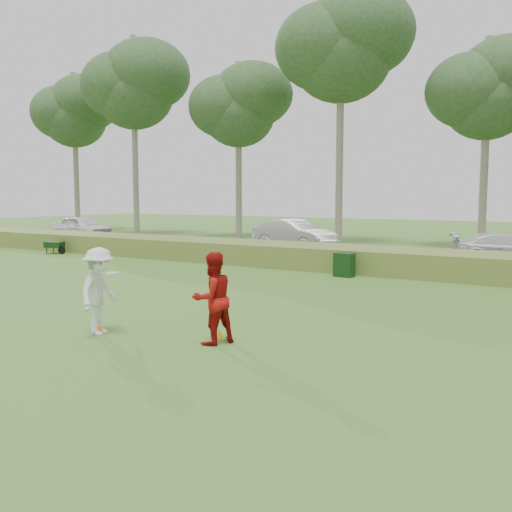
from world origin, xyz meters
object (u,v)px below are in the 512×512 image
Objects in this scene: cone_orange at (100,329)px; cone_yellow at (220,334)px; car_right at (508,249)px; player_red at (213,298)px; player_white at (99,291)px; utility_cabinet at (344,265)px; car_left at (82,227)px; car_mid at (294,234)px.

cone_yellow is (2.43, 1.02, 0.00)m from cone_orange.
car_right reaches higher than cone_yellow.
player_red is 0.92m from cone_yellow.
cone_orange is at bearing 145.10° from car_right.
cone_orange is (-0.02, 0.00, -0.83)m from player_white.
utility_cabinet is at bearing 98.45° from cone_yellow.
player_red is at bearing -73.06° from cone_yellow.
cone_yellow is 28.19m from car_left.
player_red reaches higher than cone_yellow.
cone_orange is at bearing 69.11° from player_white.
player_white reaches higher than car_mid.
player_white is 18.18m from car_right.
utility_cabinet is at bearing -22.86° from player_white.
utility_cabinet is (0.96, 10.76, -0.49)m from player_white.
player_white is 0.41× the size of car_right.
car_mid is (-5.29, 18.54, -0.06)m from player_white.
cone_yellow is at bearing 22.73° from cone_orange.
car_mid is (-7.70, 17.52, 0.77)m from cone_yellow.
cone_yellow is 9.85m from utility_cabinet.
car_right reaches higher than utility_cabinet.
car_left is 26.03m from car_right.
cone_yellow is at bearing -142.05° from player_red.
cone_yellow is (-0.12, 0.39, -0.82)m from player_red.
car_left reaches higher than cone_yellow.
car_left is (-20.55, 17.35, -0.08)m from player_white.
car_left is 1.01× the size of car_right.
car_mid is at bearing -81.37° from car_left.
player_white is 9.53× the size of cone_orange.
player_white reaches higher than utility_cabinet.
car_mid is (15.26, 1.19, 0.02)m from car_left.
player_red reaches higher than utility_cabinet.
utility_cabinet reaches higher than cone_orange.
player_white is 0.38× the size of car_mid.
car_left is (-20.53, 17.35, 0.75)m from cone_orange.
car_right is (10.77, -1.20, -0.15)m from car_mid.
player_red is at bearing -141.13° from car_mid.
car_left is at bearing 168.81° from utility_cabinet.
cone_yellow is at bearing 152.05° from car_right.
utility_cabinet is 0.19× the size of car_right.
car_left is at bearing 139.80° from cone_orange.
cone_yellow reaches higher than cone_orange.
car_left is at bearing 72.66° from car_right.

